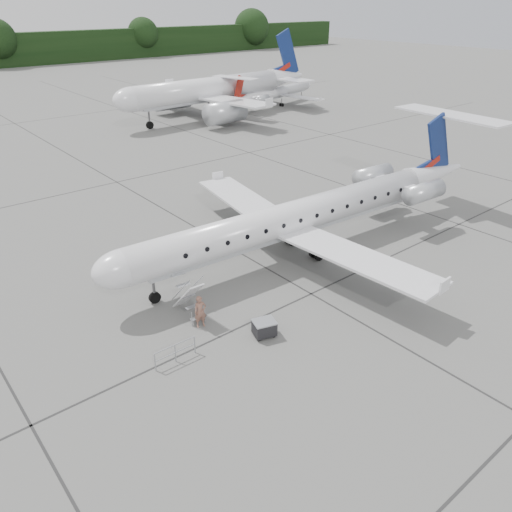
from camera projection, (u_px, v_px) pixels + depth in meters
ground at (393, 281)px, 31.27m from camera, size 320.00×320.00×0.00m
main_regional_jet at (293, 202)px, 32.61m from camera, size 31.60×23.60×7.79m
airstair at (188, 296)px, 27.37m from camera, size 0.98×2.36×2.44m
passenger at (200, 312)px, 26.56m from camera, size 0.77×0.60×1.86m
safety_railing at (175, 353)px, 24.13m from camera, size 2.20×0.12×1.00m
baggage_cart at (264, 328)px, 26.00m from camera, size 1.33×1.19×0.97m
bg_narrowbody at (207, 78)px, 70.99m from camera, size 32.91×24.44×11.43m
bg_regional_right at (279, 87)px, 81.41m from camera, size 25.73×21.47×5.82m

